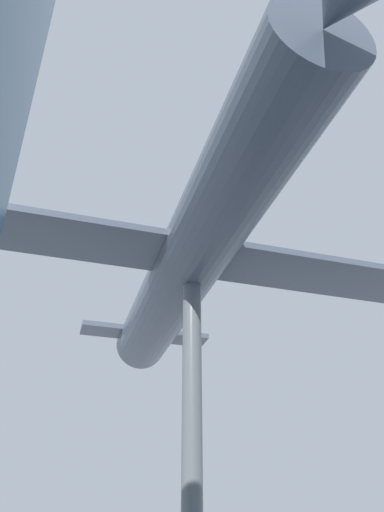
# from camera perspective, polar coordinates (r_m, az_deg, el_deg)

# --- Properties ---
(support_pylon_central) EXTENTS (0.46, 0.46, 7.79)m
(support_pylon_central) POSITION_cam_1_polar(r_m,az_deg,el_deg) (11.72, 0.00, -20.71)
(support_pylon_central) COLOR slate
(support_pylon_central) RESTS_ON ground_plane
(suspended_airplane) EXTENTS (14.81, 15.85, 3.45)m
(suspended_airplane) POSITION_cam_1_polar(r_m,az_deg,el_deg) (13.18, 0.37, 0.69)
(suspended_airplane) COLOR #4C5666
(suspended_airplane) RESTS_ON support_pylon_central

